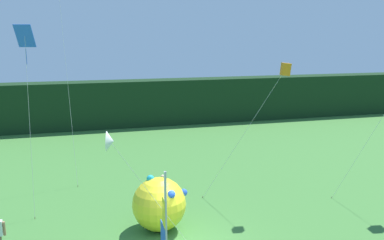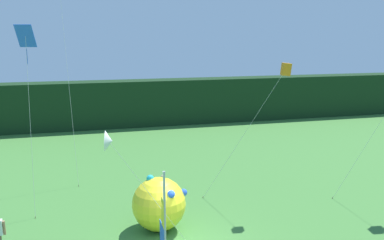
{
  "view_description": "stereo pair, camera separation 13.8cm",
  "coord_description": "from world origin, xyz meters",
  "px_view_note": "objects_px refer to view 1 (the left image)",
  "views": [
    {
      "loc": [
        -3.48,
        -13.81,
        8.05
      ],
      "look_at": [
        0.99,
        2.79,
        4.48
      ],
      "focal_mm": 38.19,
      "sensor_mm": 36.0,
      "label": 1
    },
    {
      "loc": [
        -3.35,
        -13.85,
        8.05
      ],
      "look_at": [
        0.99,
        2.79,
        4.48
      ],
      "focal_mm": 38.19,
      "sensor_mm": 36.0,
      "label": 2
    }
  ],
  "objects_px": {
    "person_near_banner": "(163,190)",
    "folding_chair": "(161,203)",
    "inflatable_balloon": "(159,204)",
    "kite_blue_diamond_1": "(25,43)",
    "banner_flag": "(165,225)",
    "kite_white_delta_0": "(111,142)",
    "kite_orange_box_4": "(285,70)"
  },
  "relations": [
    {
      "from": "person_near_banner",
      "to": "folding_chair",
      "type": "bearing_deg",
      "value": -106.93
    },
    {
      "from": "person_near_banner",
      "to": "inflatable_balloon",
      "type": "distance_m",
      "value": 2.34
    },
    {
      "from": "inflatable_balloon",
      "to": "kite_blue_diamond_1",
      "type": "height_order",
      "value": "kite_blue_diamond_1"
    },
    {
      "from": "banner_flag",
      "to": "person_near_banner",
      "type": "xyz_separation_m",
      "value": [
        1.01,
        5.53,
        -0.96
      ]
    },
    {
      "from": "banner_flag",
      "to": "kite_white_delta_0",
      "type": "xyz_separation_m",
      "value": [
        -1.69,
        -0.28,
        3.06
      ]
    },
    {
      "from": "kite_orange_box_4",
      "to": "inflatable_balloon",
      "type": "bearing_deg",
      "value": -169.24
    },
    {
      "from": "kite_white_delta_0",
      "to": "kite_orange_box_4",
      "type": "distance_m",
      "value": 9.65
    },
    {
      "from": "inflatable_balloon",
      "to": "folding_chair",
      "type": "xyz_separation_m",
      "value": [
        0.36,
        1.48,
        -0.63
      ]
    },
    {
      "from": "banner_flag",
      "to": "kite_orange_box_4",
      "type": "relative_size",
      "value": 0.55
    },
    {
      "from": "inflatable_balloon",
      "to": "kite_blue_diamond_1",
      "type": "distance_m",
      "value": 9.28
    },
    {
      "from": "folding_chair",
      "to": "kite_blue_diamond_1",
      "type": "xyz_separation_m",
      "value": [
        -5.56,
        2.45,
        7.22
      ]
    },
    {
      "from": "kite_white_delta_0",
      "to": "kite_blue_diamond_1",
      "type": "relative_size",
      "value": 0.61
    },
    {
      "from": "folding_chair",
      "to": "kite_blue_diamond_1",
      "type": "height_order",
      "value": "kite_blue_diamond_1"
    },
    {
      "from": "kite_orange_box_4",
      "to": "banner_flag",
      "type": "bearing_deg",
      "value": -145.82
    },
    {
      "from": "inflatable_balloon",
      "to": "kite_orange_box_4",
      "type": "height_order",
      "value": "kite_orange_box_4"
    },
    {
      "from": "person_near_banner",
      "to": "kite_white_delta_0",
      "type": "xyz_separation_m",
      "value": [
        -2.7,
        -5.82,
        4.02
      ]
    },
    {
      "from": "person_near_banner",
      "to": "inflatable_balloon",
      "type": "xyz_separation_m",
      "value": [
        -0.59,
        -2.25,
        0.28
      ]
    },
    {
      "from": "inflatable_balloon",
      "to": "kite_blue_diamond_1",
      "type": "xyz_separation_m",
      "value": [
        -5.21,
        3.93,
        6.6
      ]
    },
    {
      "from": "folding_chair",
      "to": "kite_blue_diamond_1",
      "type": "distance_m",
      "value": 9.44
    },
    {
      "from": "inflatable_balloon",
      "to": "kite_orange_box_4",
      "type": "bearing_deg",
      "value": 10.76
    },
    {
      "from": "person_near_banner",
      "to": "kite_blue_diamond_1",
      "type": "relative_size",
      "value": 0.19
    },
    {
      "from": "kite_orange_box_4",
      "to": "kite_blue_diamond_1",
      "type": "bearing_deg",
      "value": 166.34
    },
    {
      "from": "banner_flag",
      "to": "folding_chair",
      "type": "xyz_separation_m",
      "value": [
        0.78,
        4.76,
        -1.31
      ]
    },
    {
      "from": "inflatable_balloon",
      "to": "kite_blue_diamond_1",
      "type": "bearing_deg",
      "value": 142.98
    },
    {
      "from": "person_near_banner",
      "to": "inflatable_balloon",
      "type": "bearing_deg",
      "value": -104.76
    },
    {
      "from": "folding_chair",
      "to": "kite_white_delta_0",
      "type": "relative_size",
      "value": 0.17
    },
    {
      "from": "folding_chair",
      "to": "kite_white_delta_0",
      "type": "bearing_deg",
      "value": -116.02
    },
    {
      "from": "kite_blue_diamond_1",
      "to": "kite_white_delta_0",
      "type": "bearing_deg",
      "value": -67.54
    },
    {
      "from": "kite_blue_diamond_1",
      "to": "person_near_banner",
      "type": "bearing_deg",
      "value": -16.17
    },
    {
      "from": "banner_flag",
      "to": "inflatable_balloon",
      "type": "distance_m",
      "value": 3.38
    },
    {
      "from": "inflatable_balloon",
      "to": "person_near_banner",
      "type": "bearing_deg",
      "value": 75.24
    },
    {
      "from": "banner_flag",
      "to": "kite_white_delta_0",
      "type": "bearing_deg",
      "value": -170.47
    }
  ]
}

